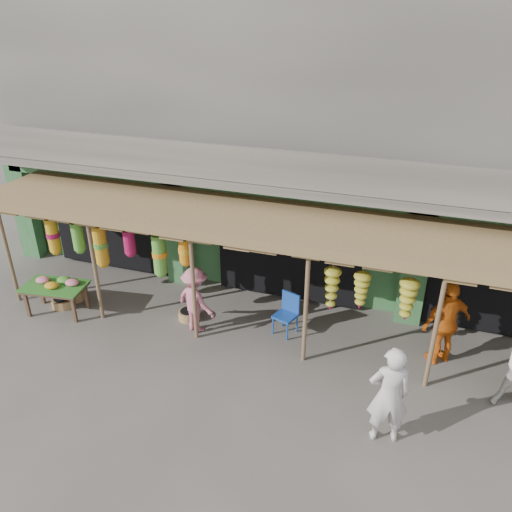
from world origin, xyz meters
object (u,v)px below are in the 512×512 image
(flower_table, at_px, (56,287))
(person_front, at_px, (389,395))
(person_vendor, at_px, (446,323))
(blue_chair, at_px, (288,311))
(person_shopper, at_px, (195,300))

(flower_table, relative_size, person_front, 0.82)
(flower_table, distance_m, person_vendor, 8.96)
(person_front, bearing_deg, blue_chair, -61.70)
(person_shopper, bearing_deg, flower_table, 27.36)
(flower_table, distance_m, person_front, 8.13)
(blue_chair, xyz_separation_m, person_shopper, (-2.01, -0.62, 0.26))
(person_front, distance_m, person_vendor, 2.71)
(person_front, bearing_deg, flower_table, -26.49)
(flower_table, relative_size, person_vendor, 0.82)
(blue_chair, height_order, person_vendor, person_vendor)
(blue_chair, xyz_separation_m, person_front, (2.45, -2.54, 0.42))
(flower_table, xyz_separation_m, blue_chair, (5.53, 1.01, -0.17))
(flower_table, xyz_separation_m, person_front, (7.98, -1.53, 0.25))
(person_front, relative_size, person_vendor, 1.00)
(blue_chair, relative_size, person_shopper, 0.61)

